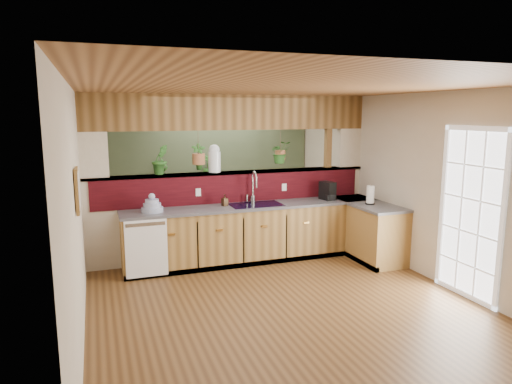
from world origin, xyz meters
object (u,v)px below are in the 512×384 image
object	(u,v)px
dish_stack	(152,206)
soap_dispenser	(225,200)
glass_jar	(214,158)
coffee_maker	(328,192)
shelving_console	(197,205)
paper_towel	(370,195)
faucet	(253,186)

from	to	relation	value
dish_stack	soap_dispenser	bearing A→B (deg)	3.85
dish_stack	glass_jar	bearing A→B (deg)	20.18
soap_dispenser	coffee_maker	world-z (taller)	coffee_maker
glass_jar	shelving_console	size ratio (longest dim) A/B	0.27
coffee_maker	paper_towel	size ratio (longest dim) A/B	0.96
shelving_console	glass_jar	bearing A→B (deg)	-80.52
coffee_maker	shelving_console	world-z (taller)	coffee_maker
soap_dispenser	coffee_maker	xyz separation A→B (m)	(1.74, -0.09, 0.05)
faucet	shelving_console	xyz separation A→B (m)	(-0.47, 2.12, -0.68)
coffee_maker	paper_towel	bearing A→B (deg)	-65.07
shelving_console	paper_towel	bearing A→B (deg)	-40.12
coffee_maker	shelving_console	xyz separation A→B (m)	(-1.71, 2.29, -0.54)
dish_stack	faucet	bearing A→B (deg)	5.56
paper_towel	glass_jar	size ratio (longest dim) A/B	0.71
faucet	soap_dispenser	xyz separation A→B (m)	(-0.50, -0.08, -0.19)
faucet	glass_jar	size ratio (longest dim) A/B	1.17
dish_stack	coffee_maker	xyz separation A→B (m)	(2.85, -0.01, 0.05)
glass_jar	shelving_console	distance (m)	2.20
faucet	paper_towel	distance (m)	1.84
faucet	shelving_console	size ratio (longest dim) A/B	0.32
coffee_maker	shelving_console	size ratio (longest dim) A/B	0.19
glass_jar	shelving_console	xyz separation A→B (m)	(0.11, 1.90, -1.11)
dish_stack	shelving_console	xyz separation A→B (m)	(1.14, 2.28, -0.49)
soap_dispenser	coffee_maker	distance (m)	1.74
faucet	coffee_maker	size ratio (longest dim) A/B	1.71
dish_stack	glass_jar	xyz separation A→B (m)	(1.03, 0.38, 0.62)
faucet	paper_towel	bearing A→B (deg)	-23.21
paper_towel	shelving_console	distance (m)	3.61
faucet	soap_dispenser	size ratio (longest dim) A/B	2.88
faucet	soap_dispenser	bearing A→B (deg)	-170.69
dish_stack	soap_dispenser	size ratio (longest dim) A/B	1.77
glass_jar	dish_stack	bearing A→B (deg)	-159.82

